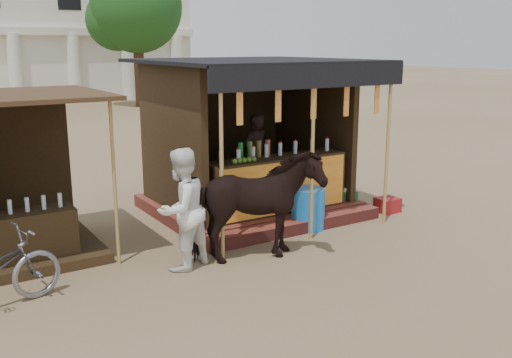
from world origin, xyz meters
name	(u,v)px	position (x,y,z in m)	size (l,w,h in m)	color
ground	(322,286)	(0.00, 0.00, 0.00)	(120.00, 120.00, 0.00)	#846B4C
main_stall	(252,158)	(1.01, 3.36, 1.02)	(3.60, 3.61, 2.78)	maroon
secondary_stall	(8,201)	(-3.17, 3.24, 0.85)	(2.40, 2.40, 2.38)	#332312
cow	(254,207)	(-0.26, 1.23, 0.80)	(0.86, 1.90, 1.60)	black
bystander	(181,209)	(-1.24, 1.53, 0.84)	(0.82, 0.64, 1.69)	white
blue_barrel	(308,209)	(1.29, 2.00, 0.35)	(0.56, 0.56, 0.70)	blue
red_crate	(387,205)	(3.13, 2.00, 0.13)	(0.40, 0.36, 0.26)	maroon
cooler	(338,198)	(2.46, 2.60, 0.23)	(0.76, 0.66, 0.46)	#166630
tree	(132,10)	(5.81, 22.14, 4.63)	(4.50, 4.40, 7.00)	#382314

